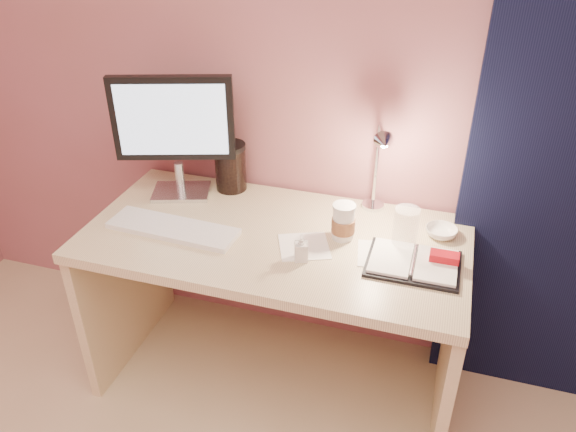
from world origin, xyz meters
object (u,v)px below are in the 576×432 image
(monitor, at_px, (174,126))
(clear_cup, at_px, (406,228))
(lotion_bottle, at_px, (301,248))
(dark_jar, at_px, (231,169))
(coffee_cup, at_px, (343,223))
(keyboard, at_px, (173,228))
(planner, at_px, (416,262))
(desk_lamp, at_px, (367,162))
(desk, at_px, (281,272))
(bowl, at_px, (441,232))

(monitor, distance_m, clear_cup, 0.96)
(lotion_bottle, xyz_separation_m, dark_jar, (-0.42, 0.41, 0.04))
(monitor, distance_m, lotion_bottle, 0.72)
(monitor, distance_m, coffee_cup, 0.76)
(keyboard, height_order, dark_jar, dark_jar)
(keyboard, bearing_deg, planner, 6.10)
(desk_lamp, bearing_deg, keyboard, -170.13)
(coffee_cup, bearing_deg, monitor, 169.83)
(keyboard, xyz_separation_m, desk_lamp, (0.65, 0.30, 0.23))
(clear_cup, bearing_deg, desk, 178.11)
(dark_jar, bearing_deg, lotion_bottle, -44.18)
(keyboard, bearing_deg, coffee_cup, 16.04)
(planner, height_order, lotion_bottle, lotion_bottle)
(coffee_cup, distance_m, dark_jar, 0.58)
(planner, bearing_deg, dark_jar, 157.65)
(monitor, relative_size, bowl, 4.40)
(clear_cup, relative_size, bowl, 1.36)
(clear_cup, height_order, dark_jar, dark_jar)
(coffee_cup, distance_m, bowl, 0.36)
(clear_cup, distance_m, desk_lamp, 0.28)
(monitor, xyz_separation_m, planner, (0.98, -0.22, -0.29))
(coffee_cup, bearing_deg, bowl, 18.52)
(bowl, bearing_deg, dark_jar, 172.20)
(keyboard, relative_size, clear_cup, 3.20)
(bowl, bearing_deg, keyboard, -165.01)
(desk, relative_size, planner, 4.52)
(keyboard, distance_m, bowl, 0.98)
(dark_jar, bearing_deg, clear_cup, -16.98)
(planner, height_order, clear_cup, clear_cup)
(keyboard, bearing_deg, monitor, 113.51)
(lotion_bottle, bearing_deg, dark_jar, 135.82)
(monitor, relative_size, keyboard, 1.01)
(monitor, relative_size, desk_lamp, 1.32)
(desk, height_order, monitor, monitor)
(clear_cup, xyz_separation_m, lotion_bottle, (-0.32, -0.18, -0.03))
(planner, bearing_deg, coffee_cup, 160.87)
(monitor, relative_size, clear_cup, 3.24)
(desk, relative_size, bowl, 12.35)
(bowl, height_order, dark_jar, dark_jar)
(monitor, bearing_deg, keyboard, -87.71)
(coffee_cup, relative_size, lotion_bottle, 1.38)
(planner, xyz_separation_m, desk_lamp, (-0.23, 0.25, 0.22))
(coffee_cup, bearing_deg, lotion_bottle, -120.95)
(desk, relative_size, keyboard, 2.85)
(desk, relative_size, desk_lamp, 3.71)
(lotion_bottle, bearing_deg, keyboard, 175.88)
(desk, xyz_separation_m, desk_lamp, (0.28, 0.14, 0.46))
(desk, xyz_separation_m, keyboard, (-0.37, -0.16, 0.24))
(clear_cup, xyz_separation_m, desk_lamp, (-0.18, 0.15, 0.16))
(keyboard, distance_m, coffee_cup, 0.63)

